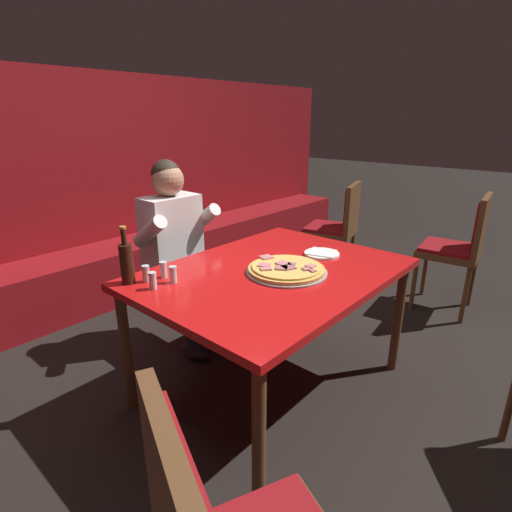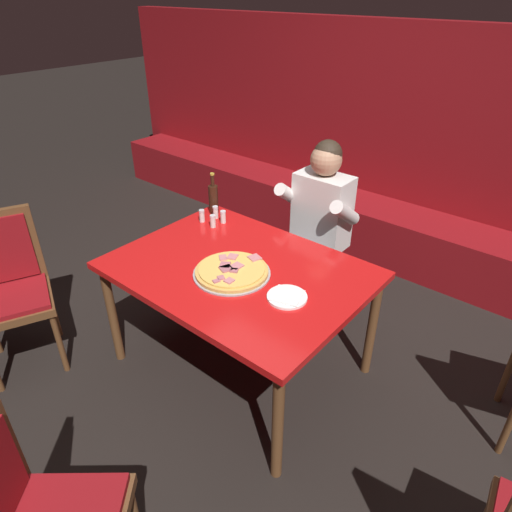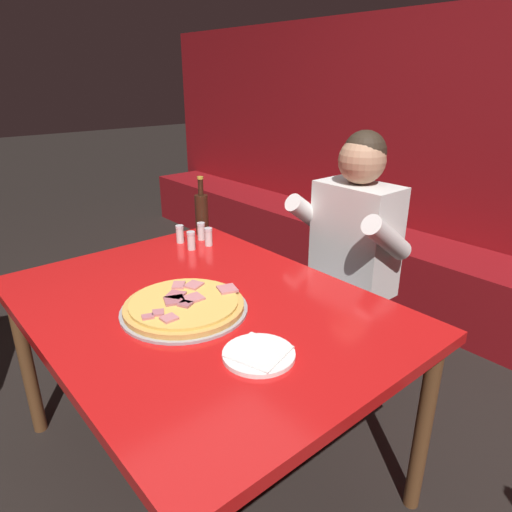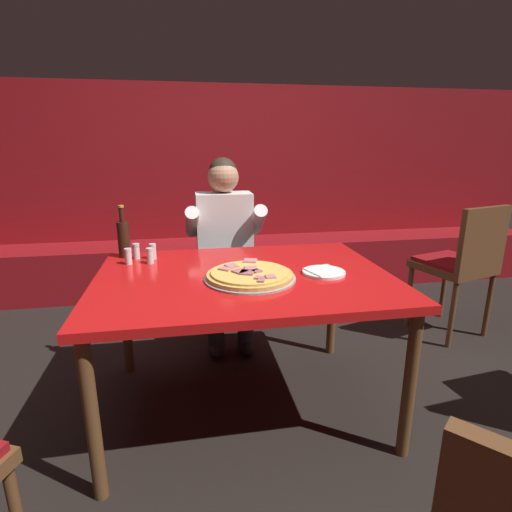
# 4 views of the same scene
# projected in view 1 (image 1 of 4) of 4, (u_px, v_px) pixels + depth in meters

# --- Properties ---
(ground_plane) EXTENTS (24.00, 24.00, 0.00)m
(ground_plane) POSITION_uv_depth(u_px,v_px,m) (271.00, 385.00, 2.40)
(ground_plane) COLOR black
(booth_wall_panel) EXTENTS (6.80, 0.16, 1.90)m
(booth_wall_panel) POSITION_uv_depth(u_px,v_px,m) (78.00, 188.00, 3.45)
(booth_wall_panel) COLOR maroon
(booth_wall_panel) RESTS_ON ground_plane
(booth_bench) EXTENTS (6.46, 0.48, 0.46)m
(booth_bench) POSITION_uv_depth(u_px,v_px,m) (108.00, 274.00, 3.49)
(booth_bench) COLOR maroon
(booth_bench) RESTS_ON ground_plane
(main_dining_table) EXTENTS (1.42, 1.05, 0.75)m
(main_dining_table) POSITION_uv_depth(u_px,v_px,m) (273.00, 282.00, 2.18)
(main_dining_table) COLOR brown
(main_dining_table) RESTS_ON ground_plane
(pizza) EXTENTS (0.43, 0.43, 0.05)m
(pizza) POSITION_uv_depth(u_px,v_px,m) (286.00, 269.00, 2.12)
(pizza) COLOR #9E9EA3
(pizza) RESTS_ON main_dining_table
(plate_white_paper) EXTENTS (0.21, 0.21, 0.02)m
(plate_white_paper) POSITION_uv_depth(u_px,v_px,m) (322.00, 254.00, 2.39)
(plate_white_paper) COLOR white
(plate_white_paper) RESTS_ON main_dining_table
(beer_bottle) EXTENTS (0.07, 0.07, 0.29)m
(beer_bottle) POSITION_uv_depth(u_px,v_px,m) (127.00, 262.00, 1.96)
(beer_bottle) COLOR black
(beer_bottle) RESTS_ON main_dining_table
(shaker_parmesan) EXTENTS (0.04, 0.04, 0.09)m
(shaker_parmesan) POSITION_uv_depth(u_px,v_px,m) (146.00, 274.00, 1.99)
(shaker_parmesan) COLOR silver
(shaker_parmesan) RESTS_ON main_dining_table
(shaker_black_pepper) EXTENTS (0.04, 0.04, 0.09)m
(shaker_black_pepper) POSITION_uv_depth(u_px,v_px,m) (163.00, 270.00, 2.05)
(shaker_black_pepper) COLOR silver
(shaker_black_pepper) RESTS_ON main_dining_table
(shaker_oregano) EXTENTS (0.04, 0.04, 0.09)m
(shaker_oregano) POSITION_uv_depth(u_px,v_px,m) (153.00, 281.00, 1.91)
(shaker_oregano) COLOR silver
(shaker_oregano) RESTS_ON main_dining_table
(shaker_red_pepper_flakes) EXTENTS (0.04, 0.04, 0.09)m
(shaker_red_pepper_flakes) POSITION_uv_depth(u_px,v_px,m) (173.00, 275.00, 1.98)
(shaker_red_pepper_flakes) COLOR silver
(shaker_red_pepper_flakes) RESTS_ON main_dining_table
(diner_seated_blue_shirt) EXTENTS (0.53, 0.53, 1.27)m
(diner_seated_blue_shirt) POSITION_uv_depth(u_px,v_px,m) (180.00, 247.00, 2.66)
(diner_seated_blue_shirt) COLOR black
(diner_seated_blue_shirt) RESTS_ON ground_plane
(dining_chair_by_booth) EXTENTS (0.49, 0.49, 0.98)m
(dining_chair_by_booth) POSITION_uv_depth(u_px,v_px,m) (461.00, 244.00, 3.15)
(dining_chair_by_booth) COLOR brown
(dining_chair_by_booth) RESTS_ON ground_plane
(dining_chair_near_left) EXTENTS (0.54, 0.54, 0.97)m
(dining_chair_near_left) POSITION_uv_depth(u_px,v_px,m) (338.00, 224.00, 3.71)
(dining_chair_near_left) COLOR brown
(dining_chair_near_left) RESTS_ON ground_plane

